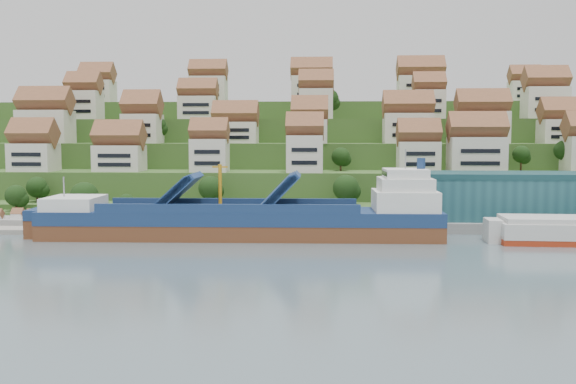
{
  "coord_description": "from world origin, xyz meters",
  "views": [
    {
      "loc": [
        4.93,
        -123.48,
        20.13
      ],
      "look_at": [
        -3.16,
        14.0,
        8.0
      ],
      "focal_mm": 40.0,
      "sensor_mm": 36.0,
      "label": 1
    }
  ],
  "objects": [
    {
      "name": "hillside_village",
      "position": [
        1.67,
        60.6,
        24.25
      ],
      "size": [
        158.25,
        63.78,
        28.52
      ],
      "color": "beige",
      "rests_on": "ground"
    },
    {
      "name": "cargo_ship",
      "position": [
        -9.52,
        0.84,
        3.3
      ],
      "size": [
        78.43,
        13.99,
        17.34
      ],
      "rotation": [
        0.0,
        0.0,
        0.02
      ],
      "color": "brown",
      "rests_on": "ground"
    },
    {
      "name": "quay",
      "position": [
        20.0,
        15.0,
        1.1
      ],
      "size": [
        180.0,
        14.0,
        2.2
      ],
      "primitive_type": "cube",
      "color": "gray",
      "rests_on": "ground"
    },
    {
      "name": "hillside",
      "position": [
        0.0,
        103.55,
        10.66
      ],
      "size": [
        260.0,
        128.0,
        31.0
      ],
      "color": "#2D4C1E",
      "rests_on": "ground"
    },
    {
      "name": "ground",
      "position": [
        0.0,
        0.0,
        0.0
      ],
      "size": [
        300.0,
        300.0,
        0.0
      ],
      "primitive_type": "plane",
      "color": "slate",
      "rests_on": "ground"
    },
    {
      "name": "beach_huts",
      "position": [
        -60.0,
        10.75,
        2.1
      ],
      "size": [
        14.4,
        3.7,
        2.2
      ],
      "color": "white",
      "rests_on": "pebble_beach"
    },
    {
      "name": "hillside_trees",
      "position": [
        -9.24,
        41.43,
        15.25
      ],
      "size": [
        144.43,
        62.61,
        31.42
      ],
      "color": "#1A3712",
      "rests_on": "ground"
    },
    {
      "name": "warehouse",
      "position": [
        52.0,
        17.0,
        7.2
      ],
      "size": [
        60.0,
        15.0,
        10.0
      ],
      "primitive_type": "cube",
      "color": "#22545D",
      "rests_on": "quay"
    },
    {
      "name": "second_ship",
      "position": [
        51.91,
        -1.43,
        2.39
      ],
      "size": [
        27.66,
        11.0,
        7.93
      ],
      "rotation": [
        0.0,
        0.0,
        -0.03
      ],
      "color": "#992910",
      "rests_on": "ground"
    },
    {
      "name": "flagpole",
      "position": [
        18.11,
        10.0,
        6.88
      ],
      "size": [
        1.28,
        0.16,
        8.0
      ],
      "color": "gray",
      "rests_on": "quay"
    },
    {
      "name": "pebble_beach",
      "position": [
        -58.0,
        12.0,
        0.5
      ],
      "size": [
        45.0,
        20.0,
        1.0
      ],
      "primitive_type": "cube",
      "color": "gray",
      "rests_on": "ground"
    }
  ]
}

